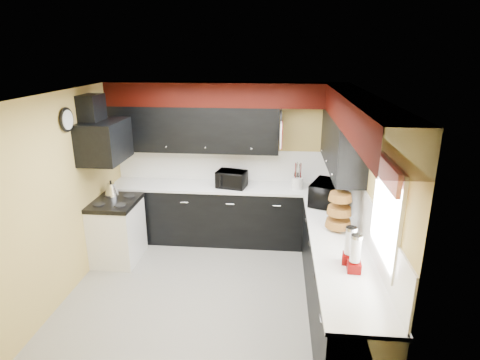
# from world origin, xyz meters

# --- Properties ---
(ground) EXTENTS (3.60, 3.60, 0.00)m
(ground) POSITION_xyz_m (0.00, 0.00, 0.00)
(ground) COLOR gray
(ground) RESTS_ON ground
(wall_back) EXTENTS (3.60, 0.06, 2.50)m
(wall_back) POSITION_xyz_m (0.00, 1.80, 1.25)
(wall_back) COLOR #E0C666
(wall_back) RESTS_ON ground
(wall_right) EXTENTS (0.06, 3.60, 2.50)m
(wall_right) POSITION_xyz_m (1.80, 0.00, 1.25)
(wall_right) COLOR #E0C666
(wall_right) RESTS_ON ground
(wall_left) EXTENTS (0.06, 3.60, 2.50)m
(wall_left) POSITION_xyz_m (-1.80, 0.00, 1.25)
(wall_left) COLOR #E0C666
(wall_left) RESTS_ON ground
(ceiling) EXTENTS (3.60, 3.60, 0.06)m
(ceiling) POSITION_xyz_m (0.00, 0.00, 2.50)
(ceiling) COLOR white
(ceiling) RESTS_ON wall_back
(cab_back) EXTENTS (3.60, 0.60, 0.90)m
(cab_back) POSITION_xyz_m (0.00, 1.50, 0.45)
(cab_back) COLOR black
(cab_back) RESTS_ON ground
(cab_right) EXTENTS (0.60, 3.00, 0.90)m
(cab_right) POSITION_xyz_m (1.50, -0.30, 0.45)
(cab_right) COLOR black
(cab_right) RESTS_ON ground
(counter_back) EXTENTS (3.62, 0.64, 0.04)m
(counter_back) POSITION_xyz_m (0.00, 1.50, 0.92)
(counter_back) COLOR white
(counter_back) RESTS_ON cab_back
(counter_right) EXTENTS (0.64, 3.02, 0.04)m
(counter_right) POSITION_xyz_m (1.50, -0.30, 0.92)
(counter_right) COLOR white
(counter_right) RESTS_ON cab_right
(splash_back) EXTENTS (3.60, 0.02, 0.50)m
(splash_back) POSITION_xyz_m (0.00, 1.79, 1.19)
(splash_back) COLOR white
(splash_back) RESTS_ON counter_back
(splash_right) EXTENTS (0.02, 3.60, 0.50)m
(splash_right) POSITION_xyz_m (1.79, 0.00, 1.19)
(splash_right) COLOR white
(splash_right) RESTS_ON counter_right
(upper_back) EXTENTS (2.60, 0.35, 0.70)m
(upper_back) POSITION_xyz_m (-0.50, 1.62, 1.80)
(upper_back) COLOR black
(upper_back) RESTS_ON wall_back
(upper_right) EXTENTS (0.35, 1.80, 0.70)m
(upper_right) POSITION_xyz_m (1.62, 0.90, 1.80)
(upper_right) COLOR black
(upper_right) RESTS_ON wall_right
(soffit_back) EXTENTS (3.60, 0.36, 0.35)m
(soffit_back) POSITION_xyz_m (0.00, 1.62, 2.33)
(soffit_back) COLOR black
(soffit_back) RESTS_ON wall_back
(soffit_right) EXTENTS (0.36, 3.24, 0.35)m
(soffit_right) POSITION_xyz_m (1.62, -0.18, 2.33)
(soffit_right) COLOR black
(soffit_right) RESTS_ON wall_right
(stove) EXTENTS (0.60, 0.75, 0.86)m
(stove) POSITION_xyz_m (-1.50, 0.75, 0.43)
(stove) COLOR white
(stove) RESTS_ON ground
(cooktop) EXTENTS (0.62, 0.77, 0.06)m
(cooktop) POSITION_xyz_m (-1.50, 0.75, 0.89)
(cooktop) COLOR black
(cooktop) RESTS_ON stove
(hood) EXTENTS (0.50, 0.78, 0.55)m
(hood) POSITION_xyz_m (-1.55, 0.75, 1.78)
(hood) COLOR black
(hood) RESTS_ON wall_left
(hood_duct) EXTENTS (0.24, 0.40, 0.40)m
(hood_duct) POSITION_xyz_m (-1.68, 0.75, 2.20)
(hood_duct) COLOR black
(hood_duct) RESTS_ON wall_left
(window) EXTENTS (0.03, 0.86, 0.96)m
(window) POSITION_xyz_m (1.79, -0.90, 1.55)
(window) COLOR white
(window) RESTS_ON wall_right
(valance) EXTENTS (0.04, 0.88, 0.20)m
(valance) POSITION_xyz_m (1.73, -0.90, 1.95)
(valance) COLOR red
(valance) RESTS_ON wall_right
(pan_top) EXTENTS (0.03, 0.22, 0.40)m
(pan_top) POSITION_xyz_m (0.82, 1.55, 2.00)
(pan_top) COLOR black
(pan_top) RESTS_ON upper_back
(pan_mid) EXTENTS (0.03, 0.28, 0.46)m
(pan_mid) POSITION_xyz_m (0.82, 1.42, 1.75)
(pan_mid) COLOR black
(pan_mid) RESTS_ON upper_back
(pan_low) EXTENTS (0.03, 0.24, 0.42)m
(pan_low) POSITION_xyz_m (0.82, 1.68, 1.72)
(pan_low) COLOR black
(pan_low) RESTS_ON upper_back
(cut_board) EXTENTS (0.03, 0.26, 0.35)m
(cut_board) POSITION_xyz_m (0.83, 1.30, 1.80)
(cut_board) COLOR white
(cut_board) RESTS_ON upper_back
(baskets) EXTENTS (0.27, 0.27, 0.50)m
(baskets) POSITION_xyz_m (1.52, 0.05, 1.18)
(baskets) COLOR brown
(baskets) RESTS_ON upper_right
(clock) EXTENTS (0.03, 0.30, 0.30)m
(clock) POSITION_xyz_m (-1.77, 0.25, 2.15)
(clock) COLOR black
(clock) RESTS_ON wall_left
(deco_plate) EXTENTS (0.03, 0.24, 0.24)m
(deco_plate) POSITION_xyz_m (1.77, -0.35, 2.25)
(deco_plate) COLOR white
(deco_plate) RESTS_ON wall_right
(toaster_oven) EXTENTS (0.51, 0.45, 0.26)m
(toaster_oven) POSITION_xyz_m (0.09, 1.44, 1.07)
(toaster_oven) COLOR black
(toaster_oven) RESTS_ON counter_back
(microwave) EXTENTS (0.55, 0.66, 0.31)m
(microwave) POSITION_xyz_m (1.48, 0.87, 1.09)
(microwave) COLOR black
(microwave) RESTS_ON counter_right
(utensil_crock) EXTENTS (0.18, 0.18, 0.18)m
(utensil_crock) POSITION_xyz_m (1.10, 1.44, 1.03)
(utensil_crock) COLOR silver
(utensil_crock) RESTS_ON counter_back
(knife_block) EXTENTS (0.11, 0.14, 0.20)m
(knife_block) POSITION_xyz_m (1.10, 1.54, 1.04)
(knife_block) COLOR black
(knife_block) RESTS_ON counter_back
(kettle) EXTENTS (0.25, 0.25, 0.18)m
(kettle) POSITION_xyz_m (-1.62, 0.96, 1.01)
(kettle) COLOR silver
(kettle) RESTS_ON cooktop
(dispenser_a) EXTENTS (0.15, 0.15, 0.35)m
(dispenser_a) POSITION_xyz_m (1.52, -0.75, 1.12)
(dispenser_a) COLOR maroon
(dispenser_a) RESTS_ON counter_right
(dispenser_b) EXTENTS (0.14, 0.14, 0.34)m
(dispenser_b) POSITION_xyz_m (1.54, -0.90, 1.11)
(dispenser_b) COLOR maroon
(dispenser_b) RESTS_ON counter_right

